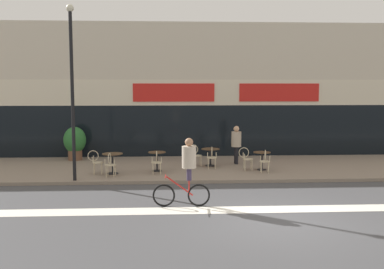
% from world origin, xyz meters
% --- Properties ---
extents(ground_plane, '(120.00, 120.00, 0.00)m').
position_xyz_m(ground_plane, '(0.00, 0.00, 0.00)').
color(ground_plane, '#424244').
extents(sidewalk_slab, '(40.00, 5.50, 0.12)m').
position_xyz_m(sidewalk_slab, '(0.00, 7.25, 0.06)').
color(sidewalk_slab, gray).
rests_on(sidewalk_slab, ground).
extents(storefront_facade, '(40.00, 4.06, 6.37)m').
position_xyz_m(storefront_facade, '(0.00, 11.97, 3.17)').
color(storefront_facade, beige).
rests_on(storefront_facade, ground).
extents(bike_lane_stripe, '(36.00, 0.70, 0.01)m').
position_xyz_m(bike_lane_stripe, '(0.00, 1.11, 0.00)').
color(bike_lane_stripe, silver).
rests_on(bike_lane_stripe, ground).
extents(bistro_table_0, '(0.77, 0.77, 0.78)m').
position_xyz_m(bistro_table_0, '(-4.86, 5.87, 0.68)').
color(bistro_table_0, black).
rests_on(bistro_table_0, sidewalk_slab).
extents(bistro_table_1, '(0.68, 0.68, 0.76)m').
position_xyz_m(bistro_table_1, '(-3.20, 6.32, 0.66)').
color(bistro_table_1, black).
rests_on(bistro_table_1, sidewalk_slab).
extents(bistro_table_2, '(0.76, 0.76, 0.72)m').
position_xyz_m(bistro_table_2, '(-1.01, 7.35, 0.64)').
color(bistro_table_2, black).
rests_on(bistro_table_2, sidewalk_slab).
extents(bistro_table_3, '(0.67, 0.67, 0.72)m').
position_xyz_m(bistro_table_3, '(0.94, 6.35, 0.63)').
color(bistro_table_3, black).
rests_on(bistro_table_3, sidewalk_slab).
extents(cafe_chair_0_near, '(0.44, 0.59, 0.90)m').
position_xyz_m(cafe_chair_0_near, '(-4.87, 5.25, 0.64)').
color(cafe_chair_0_near, beige).
rests_on(cafe_chair_0_near, sidewalk_slab).
extents(cafe_chair_0_side, '(0.59, 0.44, 0.90)m').
position_xyz_m(cafe_chair_0_side, '(-5.48, 5.86, 0.64)').
color(cafe_chair_0_side, beige).
rests_on(cafe_chair_0_side, sidewalk_slab).
extents(cafe_chair_1_near, '(0.42, 0.58, 0.90)m').
position_xyz_m(cafe_chair_1_near, '(-3.19, 5.69, 0.64)').
color(cafe_chair_1_near, beige).
rests_on(cafe_chair_1_near, sidewalk_slab).
extents(cafe_chair_2_near, '(0.43, 0.59, 0.90)m').
position_xyz_m(cafe_chair_2_near, '(-1.01, 6.72, 0.64)').
color(cafe_chair_2_near, beige).
rests_on(cafe_chair_2_near, sidewalk_slab).
extents(cafe_chair_2_side, '(0.59, 0.44, 0.90)m').
position_xyz_m(cafe_chair_2_side, '(-1.63, 7.34, 0.64)').
color(cafe_chair_2_side, beige).
rests_on(cafe_chair_2_side, sidewalk_slab).
extents(cafe_chair_3_near, '(0.46, 0.60, 0.90)m').
position_xyz_m(cafe_chair_3_near, '(0.93, 5.72, 0.64)').
color(cafe_chair_3_near, beige).
rests_on(cafe_chair_3_near, sidewalk_slab).
extents(cafe_chair_3_side, '(0.58, 0.41, 0.90)m').
position_xyz_m(cafe_chair_3_side, '(0.31, 6.35, 0.64)').
color(cafe_chair_3_side, beige).
rests_on(cafe_chair_3_side, sidewalk_slab).
extents(planter_pot, '(0.99, 0.99, 1.49)m').
position_xyz_m(planter_pot, '(-6.93, 9.17, 0.93)').
color(planter_pot, brown).
rests_on(planter_pot, sidewalk_slab).
extents(lamp_post, '(0.26, 0.26, 6.06)m').
position_xyz_m(lamp_post, '(-6.05, 4.75, 3.56)').
color(lamp_post, black).
rests_on(lamp_post, sidewalk_slab).
extents(cyclist_0, '(1.65, 0.48, 1.97)m').
position_xyz_m(cyclist_0, '(-2.23, 1.55, 1.13)').
color(cyclist_0, black).
rests_on(cyclist_0, ground).
extents(pedestrian_near_end, '(0.44, 0.44, 1.62)m').
position_xyz_m(pedestrian_near_end, '(0.13, 7.78, 1.08)').
color(pedestrian_near_end, black).
rests_on(pedestrian_near_end, sidewalk_slab).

